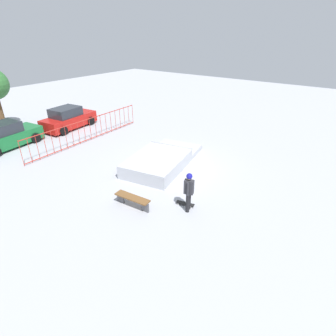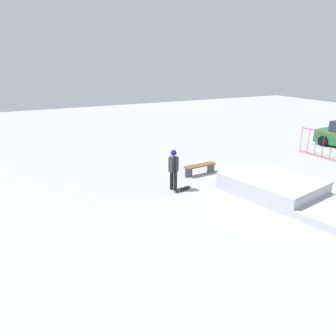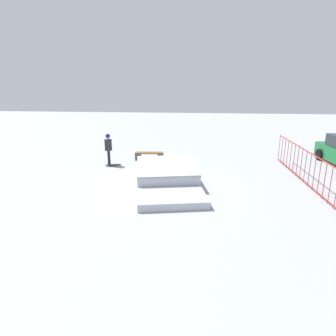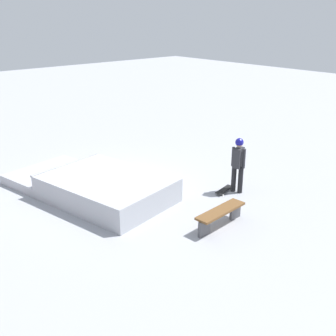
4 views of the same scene
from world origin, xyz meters
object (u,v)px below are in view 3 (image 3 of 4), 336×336
at_px(park_bench, 149,154).
at_px(skater, 108,147).
at_px(skateboard, 113,165).
at_px(skate_ramp, 166,176).

bearing_deg(park_bench, skater, -60.50).
bearing_deg(skater, park_bench, -167.13).
distance_m(skater, park_bench, 2.42).
relative_size(skateboard, park_bench, 0.50).
relative_size(skater, park_bench, 1.04).
bearing_deg(skate_ramp, skateboard, -138.29).
relative_size(skate_ramp, park_bench, 3.49).
bearing_deg(skateboard, skate_ramp, 130.39).
relative_size(skate_ramp, skater, 3.36).
relative_size(skate_ramp, skateboard, 7.02).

